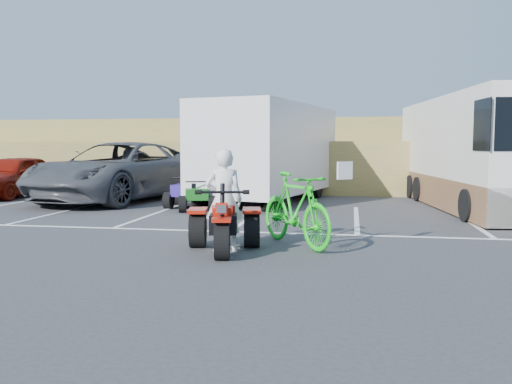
% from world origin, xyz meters
% --- Properties ---
extents(ground, '(100.00, 100.00, 0.00)m').
position_xyz_m(ground, '(0.00, 0.00, 0.00)').
color(ground, '#353537').
rests_on(ground, ground).
extents(parking_stripes, '(28.00, 5.16, 0.01)m').
position_xyz_m(parking_stripes, '(0.87, 4.07, 0.00)').
color(parking_stripes, white).
rests_on(parking_stripes, ground).
extents(grass_embankment, '(40.00, 8.50, 3.10)m').
position_xyz_m(grass_embankment, '(0.00, 15.48, 1.42)').
color(grass_embankment, olive).
rests_on(grass_embankment, ground).
extents(red_trike_atv, '(1.62, 1.97, 1.14)m').
position_xyz_m(red_trike_atv, '(0.39, 0.17, 0.00)').
color(red_trike_atv, '#A51709').
rests_on(red_trike_atv, ground).
extents(rider, '(0.73, 0.55, 1.81)m').
position_xyz_m(rider, '(0.36, 0.32, 0.90)').
color(rider, white).
rests_on(rider, ground).
extents(green_dirt_bike, '(1.90, 2.19, 1.37)m').
position_xyz_m(green_dirt_bike, '(1.55, 1.01, 0.68)').
color(green_dirt_bike, '#14BF19').
rests_on(green_dirt_bike, ground).
extents(grey_pickup, '(4.71, 7.61, 1.96)m').
position_xyz_m(grey_pickup, '(-5.13, 8.19, 0.98)').
color(grey_pickup, '#45474C').
rests_on(grey_pickup, ground).
extents(red_car, '(1.78, 4.42, 1.51)m').
position_xyz_m(red_car, '(-9.47, 8.77, 0.75)').
color(red_car, maroon).
rests_on(red_car, ground).
extents(cargo_trailer, '(4.15, 7.21, 3.16)m').
position_xyz_m(cargo_trailer, '(-0.15, 8.83, 1.71)').
color(cargo_trailer, silver).
rests_on(cargo_trailer, ground).
extents(rv_motorhome, '(3.31, 9.12, 3.21)m').
position_xyz_m(rv_motorhome, '(6.06, 8.09, 1.39)').
color(rv_motorhome, silver).
rests_on(rv_motorhome, ground).
extents(quad_atv_blue, '(1.09, 1.45, 0.95)m').
position_xyz_m(quad_atv_blue, '(-2.28, 6.68, 0.00)').
color(quad_atv_blue, navy).
rests_on(quad_atv_blue, ground).
extents(quad_atv_green, '(1.34, 1.58, 0.88)m').
position_xyz_m(quad_atv_green, '(-1.77, 5.94, 0.00)').
color(quad_atv_green, '#145B17').
rests_on(quad_atv_green, ground).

